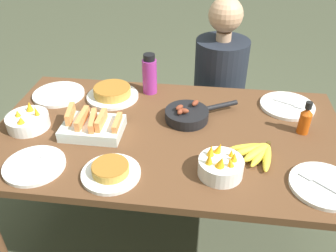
% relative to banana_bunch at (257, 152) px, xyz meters
% --- Properties ---
extents(ground_plane, '(14.00, 14.00, 0.00)m').
position_rel_banana_bunch_xyz_m(ground_plane, '(-0.38, 0.12, -0.73)').
color(ground_plane, '#474C38').
extents(dining_table, '(1.59, 0.91, 0.71)m').
position_rel_banana_bunch_xyz_m(dining_table, '(-0.38, 0.12, -0.11)').
color(dining_table, brown).
rests_on(dining_table, ground_plane).
extents(banana_bunch, '(0.19, 0.19, 0.04)m').
position_rel_banana_bunch_xyz_m(banana_bunch, '(0.00, 0.00, 0.00)').
color(banana_bunch, yellow).
rests_on(banana_bunch, dining_table).
extents(melon_tray, '(0.27, 0.19, 0.10)m').
position_rel_banana_bunch_xyz_m(melon_tray, '(-0.72, 0.07, 0.02)').
color(melon_tray, silver).
rests_on(melon_tray, dining_table).
extents(skillet, '(0.34, 0.24, 0.08)m').
position_rel_banana_bunch_xyz_m(skillet, '(-0.30, 0.23, 0.01)').
color(skillet, black).
rests_on(skillet, dining_table).
extents(frittata_plate_center, '(0.27, 0.27, 0.06)m').
position_rel_banana_bunch_xyz_m(frittata_plate_center, '(-0.71, 0.39, 0.01)').
color(frittata_plate_center, white).
rests_on(frittata_plate_center, dining_table).
extents(frittata_plate_side, '(0.23, 0.23, 0.05)m').
position_rel_banana_bunch_xyz_m(frittata_plate_side, '(-0.56, -0.19, 0.00)').
color(frittata_plate_side, white).
rests_on(frittata_plate_side, dining_table).
extents(empty_plate_near_front, '(0.27, 0.27, 0.02)m').
position_rel_banana_bunch_xyz_m(empty_plate_near_front, '(-1.00, 0.37, -0.01)').
color(empty_plate_near_front, white).
rests_on(empty_plate_near_front, dining_table).
extents(empty_plate_far_left, '(0.27, 0.27, 0.02)m').
position_rel_banana_bunch_xyz_m(empty_plate_far_left, '(0.18, 0.41, -0.01)').
color(empty_plate_far_left, white).
rests_on(empty_plate_far_left, dining_table).
extents(empty_plate_far_right, '(0.25, 0.25, 0.02)m').
position_rel_banana_bunch_xyz_m(empty_plate_far_right, '(0.23, -0.15, -0.01)').
color(empty_plate_far_right, white).
rests_on(empty_plate_far_right, dining_table).
extents(empty_plate_mid_edge, '(0.24, 0.24, 0.02)m').
position_rel_banana_bunch_xyz_m(empty_plate_mid_edge, '(-0.88, -0.19, -0.01)').
color(empty_plate_mid_edge, white).
rests_on(empty_plate_mid_edge, dining_table).
extents(fruit_bowl_mango, '(0.17, 0.17, 0.12)m').
position_rel_banana_bunch_xyz_m(fruit_bowl_mango, '(-0.15, -0.13, 0.02)').
color(fruit_bowl_mango, white).
rests_on(fruit_bowl_mango, dining_table).
extents(fruit_bowl_citrus, '(0.19, 0.19, 0.11)m').
position_rel_banana_bunch_xyz_m(fruit_bowl_citrus, '(-1.02, 0.08, 0.02)').
color(fruit_bowl_citrus, white).
rests_on(fruit_bowl_citrus, dining_table).
extents(water_bottle, '(0.08, 0.08, 0.22)m').
position_rel_banana_bunch_xyz_m(water_bottle, '(-0.53, 0.48, 0.08)').
color(water_bottle, '#992D89').
rests_on(water_bottle, dining_table).
extents(hot_sauce_bottle, '(0.05, 0.05, 0.16)m').
position_rel_banana_bunch_xyz_m(hot_sauce_bottle, '(0.22, 0.20, 0.05)').
color(hot_sauce_bottle, '#C64C0F').
rests_on(hot_sauce_bottle, dining_table).
extents(person_figure, '(0.34, 0.34, 1.14)m').
position_rel_banana_bunch_xyz_m(person_figure, '(-0.15, 0.79, -0.25)').
color(person_figure, black).
rests_on(person_figure, ground_plane).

